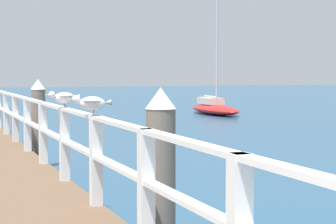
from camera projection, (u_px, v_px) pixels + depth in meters
pier_railing at (43, 125)px, 9.93m from camera, size 0.12×16.91×0.97m
dock_piling_near at (161, 180)px, 6.02m from camera, size 0.29×0.29×1.77m
dock_piling_far at (38, 123)px, 12.70m from camera, size 0.29×0.29×1.77m
seagull_foreground at (92, 102)px, 6.90m from camera, size 0.46×0.24×0.21m
seagull_background at (64, 97)px, 8.31m from camera, size 0.47×0.22×0.21m
boat_1 at (214, 107)px, 28.79m from camera, size 1.60×4.62×5.58m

